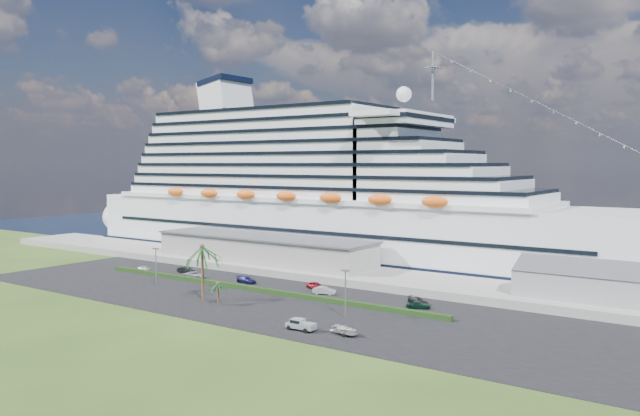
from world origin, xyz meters
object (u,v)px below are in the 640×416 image
Objects in this scene: cruise_ship at (328,198)px; boat_trailer at (345,329)px; pickup_truck at (300,324)px; parked_car_3 at (246,280)px.

boat_trailer is (47.34, -65.37, -15.57)m from cruise_ship.
pickup_truck is at bearing -168.63° from boat_trailer.
pickup_truck reaches higher than boat_trailer.
parked_car_3 is (7.06, -42.39, -15.86)m from cruise_ship.
boat_trailer is at bearing -54.09° from cruise_ship.
boat_trailer is at bearing 11.37° from pickup_truck.
boat_trailer is (7.30, 1.47, 0.04)m from pickup_truck.
cruise_ship is at bearing 120.92° from pickup_truck.
pickup_truck is 0.93× the size of boat_trailer.
cruise_ship is 37.67× the size of pickup_truck.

